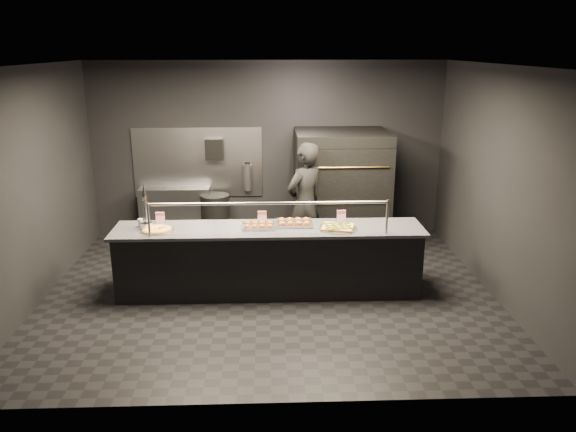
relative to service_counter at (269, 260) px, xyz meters
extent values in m
plane|color=black|center=(0.00, 0.00, -0.46)|extent=(6.00, 6.00, 0.00)
plane|color=black|center=(0.00, 0.00, 2.54)|extent=(6.00, 6.00, 0.00)
cube|color=black|center=(0.00, 2.50, 1.04)|extent=(6.00, 0.04, 3.00)
cube|color=black|center=(0.00, -2.50, 1.04)|extent=(6.00, 0.04, 3.00)
cube|color=black|center=(-3.00, 0.00, 1.04)|extent=(0.04, 5.00, 3.00)
cube|color=black|center=(3.00, 0.00, 1.04)|extent=(0.04, 5.00, 3.00)
cube|color=#99999E|center=(-1.20, 2.48, 0.84)|extent=(2.20, 0.02, 1.20)
cube|color=black|center=(0.00, 0.00, -0.02)|extent=(4.00, 0.70, 0.88)
cube|color=#353539|center=(0.00, 0.00, 0.44)|extent=(4.10, 0.78, 0.04)
cylinder|color=#99999E|center=(-1.50, -0.30, 0.68)|extent=(0.03, 0.03, 0.45)
cylinder|color=#99999E|center=(1.50, -0.30, 0.68)|extent=(0.03, 0.03, 0.45)
cylinder|color=#99999E|center=(0.00, -0.30, 0.88)|extent=(3.00, 0.04, 0.04)
cube|color=black|center=(1.20, 1.90, -0.16)|extent=(1.50, 1.15, 0.60)
cube|color=black|center=(1.20, 1.90, 0.44)|extent=(1.50, 1.20, 0.55)
cube|color=black|center=(1.20, 1.90, 0.99)|extent=(1.50, 1.20, 0.55)
cube|color=black|center=(1.20, 1.90, 1.36)|extent=(1.50, 1.20, 0.18)
cylinder|color=gold|center=(1.20, 1.28, 0.44)|extent=(1.30, 0.02, 0.02)
cylinder|color=gold|center=(1.20, 1.28, 0.99)|extent=(1.30, 0.02, 0.02)
cube|color=#99999E|center=(-1.60, 2.32, -0.01)|extent=(1.20, 0.35, 0.90)
cube|color=black|center=(-0.90, 2.39, 1.09)|extent=(0.30, 0.20, 0.35)
cylinder|color=#B2B2B7|center=(-0.35, 2.40, 0.59)|extent=(0.14, 0.14, 0.45)
cube|color=black|center=(-0.35, 2.40, 0.84)|extent=(0.10, 0.06, 0.06)
cylinder|color=silver|center=(-1.60, 0.00, 0.50)|extent=(0.16, 0.16, 0.09)
cylinder|color=silver|center=(-1.60, 0.00, 0.70)|extent=(0.06, 0.06, 0.40)
cylinder|color=silver|center=(-1.60, -0.09, 0.88)|extent=(0.02, 0.11, 0.02)
cone|color=black|center=(-1.60, 0.00, 0.98)|extent=(0.06, 0.06, 0.16)
cylinder|color=silver|center=(-1.45, -0.07, 0.46)|extent=(0.44, 0.44, 0.01)
cylinder|color=#B07E38|center=(-1.45, -0.07, 0.47)|extent=(0.38, 0.38, 0.02)
cylinder|color=#FFCE53|center=(-1.45, -0.07, 0.49)|extent=(0.33, 0.33, 0.01)
cube|color=silver|center=(-0.14, 0.02, 0.47)|extent=(0.47, 0.37, 0.02)
ellipsoid|color=#A06E22|center=(-0.28, -0.06, 0.50)|extent=(0.08, 0.08, 0.05)
ellipsoid|color=#A06E22|center=(-0.28, 0.09, 0.50)|extent=(0.08, 0.08, 0.05)
ellipsoid|color=#A06E22|center=(-0.19, -0.06, 0.50)|extent=(0.08, 0.08, 0.05)
ellipsoid|color=#A06E22|center=(-0.19, 0.09, 0.50)|extent=(0.08, 0.08, 0.05)
ellipsoid|color=#A06E22|center=(-0.09, -0.06, 0.50)|extent=(0.08, 0.08, 0.05)
ellipsoid|color=#A06E22|center=(-0.09, 0.09, 0.50)|extent=(0.08, 0.08, 0.05)
ellipsoid|color=#A06E22|center=(0.01, -0.06, 0.50)|extent=(0.08, 0.08, 0.05)
ellipsoid|color=#A06E22|center=(0.01, 0.09, 0.50)|extent=(0.08, 0.08, 0.05)
cube|color=silver|center=(0.34, 0.12, 0.47)|extent=(0.49, 0.36, 0.02)
ellipsoid|color=#A06E22|center=(0.18, 0.04, 0.50)|extent=(0.09, 0.09, 0.06)
ellipsoid|color=#A06E22|center=(0.18, 0.20, 0.50)|extent=(0.09, 0.09, 0.06)
ellipsoid|color=#A06E22|center=(0.29, 0.04, 0.50)|extent=(0.09, 0.09, 0.06)
ellipsoid|color=#A06E22|center=(0.29, 0.20, 0.50)|extent=(0.09, 0.09, 0.06)
ellipsoid|color=#A06E22|center=(0.40, 0.04, 0.50)|extent=(0.09, 0.09, 0.06)
ellipsoid|color=#A06E22|center=(0.40, 0.20, 0.50)|extent=(0.09, 0.09, 0.06)
ellipsoid|color=#A06E22|center=(0.51, 0.04, 0.50)|extent=(0.09, 0.09, 0.06)
ellipsoid|color=#A06E22|center=(0.51, 0.20, 0.50)|extent=(0.09, 0.09, 0.06)
cylinder|color=silver|center=(0.91, -0.08, 0.46)|extent=(0.51, 0.51, 0.01)
cube|color=#B07E38|center=(0.91, -0.08, 0.48)|extent=(0.48, 0.45, 0.02)
cube|color=#FFCE53|center=(0.91, -0.08, 0.49)|extent=(0.45, 0.42, 0.01)
cube|color=#2B791A|center=(0.91, -0.08, 0.50)|extent=(0.43, 0.40, 0.01)
cylinder|color=silver|center=(-1.70, 0.10, 0.51)|extent=(0.07, 0.07, 0.11)
cylinder|color=silver|center=(-1.59, 0.10, 0.50)|extent=(0.05, 0.05, 0.09)
cube|color=white|center=(-1.47, 0.28, 0.53)|extent=(0.12, 0.04, 0.15)
cube|color=white|center=(-0.09, 0.28, 0.53)|extent=(0.12, 0.04, 0.15)
cube|color=white|center=(1.00, 0.28, 0.53)|extent=(0.12, 0.04, 0.15)
cylinder|color=black|center=(-0.90, 2.14, -0.06)|extent=(0.49, 0.49, 0.81)
imported|color=black|center=(0.55, 1.12, 0.47)|extent=(0.81, 0.78, 1.86)
camera|label=1|loc=(-0.02, -7.04, 2.76)|focal=35.00mm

